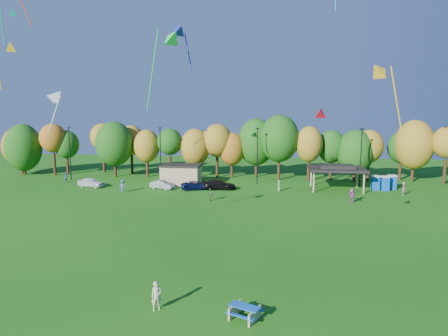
# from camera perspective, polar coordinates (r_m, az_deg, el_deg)

# --- Properties ---
(ground) EXTENTS (160.00, 160.00, 0.00)m
(ground) POSITION_cam_1_polar(r_m,az_deg,el_deg) (26.80, -4.67, -17.56)
(ground) COLOR #19600F
(ground) RESTS_ON ground
(tree_line) EXTENTS (93.57, 10.55, 11.15)m
(tree_line) POSITION_cam_1_polar(r_m,az_deg,el_deg) (69.62, 2.54, 3.34)
(tree_line) COLOR black
(tree_line) RESTS_ON ground
(lamp_posts) EXTENTS (64.50, 0.25, 9.09)m
(lamp_posts) POSITION_cam_1_polar(r_m,az_deg,el_deg) (64.02, 4.78, 2.00)
(lamp_posts) COLOR black
(lamp_posts) RESTS_ON ground
(utility_building) EXTENTS (6.30, 4.30, 3.25)m
(utility_building) POSITION_cam_1_polar(r_m,az_deg,el_deg) (64.24, -6.10, -0.93)
(utility_building) COLOR tan
(utility_building) RESTS_ON ground
(pavilion) EXTENTS (8.20, 6.20, 3.77)m
(pavilion) POSITION_cam_1_polar(r_m,az_deg,el_deg) (61.77, 15.80, -0.06)
(pavilion) COLOR tan
(pavilion) RESTS_ON ground
(porta_potties) EXTENTS (3.75, 2.33, 2.18)m
(porta_potties) POSITION_cam_1_polar(r_m,az_deg,el_deg) (64.25, 21.90, -1.96)
(porta_potties) COLOR #0C4AA8
(porta_potties) RESTS_ON ground
(picnic_table) EXTENTS (2.18, 2.02, 0.76)m
(picnic_table) POSITION_cam_1_polar(r_m,az_deg,el_deg) (23.86, 2.98, -19.76)
(picnic_table) COLOR tan
(picnic_table) RESTS_ON ground
(kite_flyer) EXTENTS (0.75, 0.69, 1.73)m
(kite_flyer) POSITION_cam_1_polar(r_m,az_deg,el_deg) (24.87, -9.61, -17.56)
(kite_flyer) COLOR beige
(kite_flyer) RESTS_ON ground
(car_a) EXTENTS (4.62, 2.71, 1.48)m
(car_a) POSITION_cam_1_polar(r_m,az_deg,el_deg) (65.39, -18.44, -1.94)
(car_a) COLOR white
(car_a) RESTS_ON ground
(car_b) EXTENTS (4.15, 2.60, 1.29)m
(car_b) POSITION_cam_1_polar(r_m,az_deg,el_deg) (61.19, -8.81, -2.37)
(car_b) COLOR #98989D
(car_b) RESTS_ON ground
(car_c) EXTENTS (5.01, 3.53, 1.27)m
(car_c) POSITION_cam_1_polar(r_m,az_deg,el_deg) (60.11, -4.02, -2.49)
(car_c) COLOR #0B1243
(car_c) RESTS_ON ground
(car_d) EXTENTS (5.29, 2.75, 1.46)m
(car_d) POSITION_cam_1_polar(r_m,az_deg,el_deg) (59.99, -0.72, -2.40)
(car_d) COLOR black
(car_d) RESTS_ON ground
(far_person_0) EXTENTS (0.60, 0.76, 1.81)m
(far_person_0) POSITION_cam_1_polar(r_m,az_deg,el_deg) (61.41, 24.29, -2.71)
(far_person_0) COLOR #C75D8D
(far_person_0) RESTS_ON ground
(far_person_1) EXTENTS (0.99, 1.80, 1.85)m
(far_person_1) POSITION_cam_1_polar(r_m,az_deg,el_deg) (54.04, 17.81, -3.74)
(far_person_1) COLOR #9F4288
(far_person_1) RESTS_ON ground
(far_person_2) EXTENTS (0.74, 0.91, 1.62)m
(far_person_2) POSITION_cam_1_polar(r_m,az_deg,el_deg) (59.41, 7.91, -2.50)
(far_person_2) COLOR gray
(far_person_2) RESTS_ON ground
(far_person_3) EXTENTS (0.66, 0.82, 1.62)m
(far_person_3) POSITION_cam_1_polar(r_m,az_deg,el_deg) (71.28, -21.59, -1.24)
(far_person_3) COLOR #4A59A3
(far_person_3) RESTS_ON ground
(far_person_4) EXTENTS (0.95, 0.92, 1.59)m
(far_person_4) POSITION_cam_1_polar(r_m,az_deg,el_deg) (52.55, -1.96, -3.82)
(far_person_4) COLOR #527648
(far_person_4) RESTS_ON ground
(far_person_5) EXTENTS (1.27, 0.90, 1.79)m
(far_person_5) POSITION_cam_1_polar(r_m,az_deg,el_deg) (59.86, -14.27, -2.52)
(far_person_5) COLOR #425993
(far_person_5) RESTS_ON ground
(kite_0) EXTENTS (1.70, 2.52, 4.34)m
(kite_0) POSITION_cam_1_polar(r_m,az_deg,el_deg) (52.04, -28.02, 19.06)
(kite_0) COLOR #0CB8AE
(kite_1) EXTENTS (1.12, 1.40, 1.28)m
(kite_1) POSITION_cam_1_polar(r_m,az_deg,el_deg) (31.40, 13.62, 7.81)
(kite_1) COLOR red
(kite_2) EXTENTS (1.91, 3.15, 5.38)m
(kite_2) POSITION_cam_1_polar(r_m,az_deg,el_deg) (49.84, -28.24, 15.02)
(kite_2) COLOR yellow
(kite_5) EXTENTS (2.93, 2.59, 5.46)m
(kite_5) POSITION_cam_1_polar(r_m,az_deg,el_deg) (31.42, 21.18, 12.82)
(kite_5) COLOR #FDAF1A
(kite_6) EXTENTS (2.00, 2.04, 3.55)m
(kite_6) POSITION_cam_1_polar(r_m,az_deg,el_deg) (34.81, -22.80, 9.43)
(kite_6) COLOR silver
(kite_8) EXTENTS (2.42, 2.60, 4.61)m
(kite_8) POSITION_cam_1_polar(r_m,az_deg,el_deg) (39.44, -6.69, 19.03)
(kite_8) COLOR navy
(kite_14) EXTENTS (3.63, 3.68, 7.48)m
(kite_14) POSITION_cam_1_polar(r_m,az_deg,el_deg) (37.28, -7.37, 18.03)
(kite_14) COLOR #1BD14D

